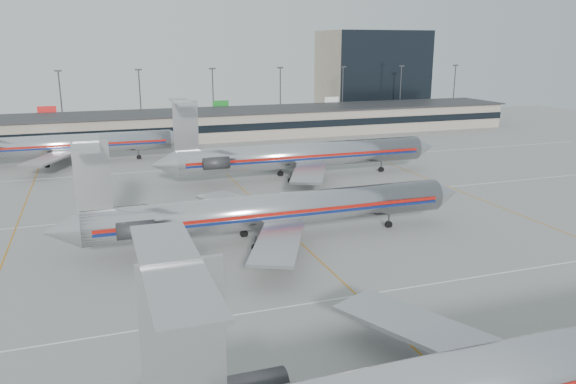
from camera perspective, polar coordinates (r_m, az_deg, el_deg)
name	(u,v)px	position (r m, az deg, el deg)	size (l,w,h in m)	color
ground	(421,354)	(41.90, 13.31, -15.74)	(260.00, 260.00, 0.00)	gray
apron_markings	(357,296)	(49.56, 7.07, -10.40)	(160.00, 0.15, 0.02)	silver
terminal	(188,125)	(130.85, -10.16, 6.71)	(162.00, 17.00, 6.25)	gray
light_mast_row	(177,96)	(144.03, -11.17, 9.55)	(163.60, 0.40, 15.28)	#38383D
distant_building	(372,73)	(178.39, 8.49, 11.89)	(30.00, 20.00, 25.00)	tan
jet_foreground	(523,372)	(34.58, 22.76, -16.52)	(48.65, 28.64, 12.73)	silver
jet_second_row	(267,210)	(60.85, -2.13, -1.89)	(46.88, 27.60, 12.27)	silver
jet_third_row	(298,155)	(89.94, 1.07, 3.76)	(48.17, 29.63, 13.17)	silver
jet_back_row	(58,145)	(109.17, -22.30, 4.46)	(44.49, 27.37, 12.17)	silver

